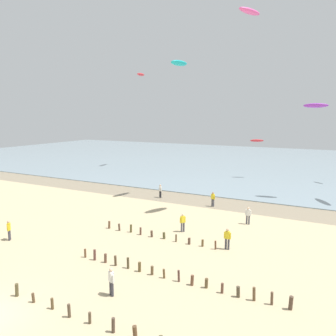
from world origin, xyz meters
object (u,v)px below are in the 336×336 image
person_mid_beach (9,230)px  kite_aloft_6 (250,11)px  kite_aloft_5 (179,63)px  person_left_flank (111,281)px  person_nearest_camera (213,199)px  kite_aloft_1 (141,74)px  person_right_flank (183,222)px  person_trailing_behind (160,191)px  kite_aloft_3 (257,141)px  person_far_down_beach (227,238)px  person_by_waterline (248,215)px  kite_aloft_0 (316,105)px

person_mid_beach → kite_aloft_6: (15.65, 16.07, 19.42)m
kite_aloft_6 → kite_aloft_5: bearing=89.4°
person_left_flank → kite_aloft_6: kite_aloft_6 is taller
person_nearest_camera → kite_aloft_1: 36.05m
person_left_flank → person_right_flank: 11.51m
kite_aloft_5 → kite_aloft_6: kite_aloft_6 is taller
person_left_flank → person_trailing_behind: bearing=111.4°
person_right_flank → kite_aloft_3: size_ratio=0.79×
person_mid_beach → person_left_flank: same height
person_nearest_camera → kite_aloft_3: size_ratio=0.79×
person_nearest_camera → kite_aloft_1: bearing=136.7°
person_far_down_beach → person_left_flank: bearing=-112.9°
kite_aloft_1 → kite_aloft_5: size_ratio=0.99×
person_left_flank → person_far_down_beach: same height
person_left_flank → person_trailing_behind: size_ratio=1.00×
person_mid_beach → person_trailing_behind: bearing=76.4°
person_by_waterline → person_nearest_camera: bearing=139.4°
person_by_waterline → kite_aloft_6: size_ratio=0.55×
kite_aloft_0 → person_by_waterline: bearing=-118.2°
kite_aloft_3 → kite_aloft_6: (3.20, -21.06, 14.00)m
person_nearest_camera → kite_aloft_0: kite_aloft_0 is taller
person_nearest_camera → kite_aloft_5: bearing=158.4°
kite_aloft_1 → person_right_flank: bearing=27.1°
person_nearest_camera → person_mid_beach: size_ratio=1.00×
person_mid_beach → kite_aloft_3: kite_aloft_3 is taller
person_nearest_camera → person_right_flank: 9.18m
person_left_flank → person_mid_beach: bearing=166.8°
person_by_waterline → kite_aloft_1: 42.06m
person_far_down_beach → kite_aloft_1: (-28.06, 32.73, 17.49)m
person_right_flank → kite_aloft_5: 20.26m
person_by_waterline → person_far_down_beach: (-0.00, -6.74, 0.00)m
person_far_down_beach → kite_aloft_3: 31.41m
person_trailing_behind → kite_aloft_6: 22.54m
person_far_down_beach → kite_aloft_1: kite_aloft_1 is taller
person_right_flank → kite_aloft_0: size_ratio=0.61×
kite_aloft_0 → kite_aloft_6: (-5.89, -10.27, 8.74)m
person_right_flank → kite_aloft_0: 22.82m
person_far_down_beach → kite_aloft_6: bearing=97.7°
person_left_flank → kite_aloft_1: bearing=119.6°
person_right_flank → person_trailing_behind: 12.67m
person_trailing_behind → kite_aloft_0: 21.62m
person_right_flank → person_trailing_behind: same height
person_right_flank → kite_aloft_6: 21.13m
person_nearest_camera → person_far_down_beach: (5.10, -11.12, 0.00)m
person_right_flank → person_trailing_behind: bearing=127.7°
person_nearest_camera → kite_aloft_6: bearing=-22.4°
person_mid_beach → kite_aloft_3: bearing=71.5°
person_left_flank → kite_aloft_1: size_ratio=0.57×
person_far_down_beach → kite_aloft_1: 46.53m
person_left_flank → person_far_down_beach: (4.04, 9.54, 0.00)m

